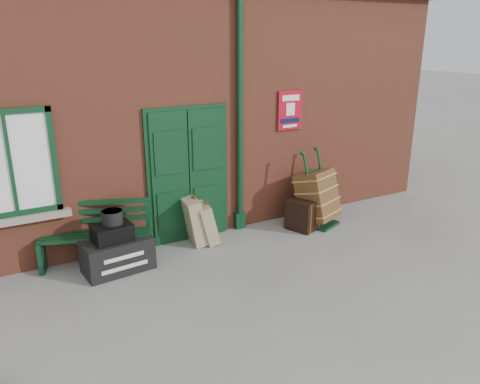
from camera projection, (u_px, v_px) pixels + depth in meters
ground at (248, 268)px, 6.99m from camera, size 80.00×80.00×0.00m
station_building at (160, 98)px, 9.21m from camera, size 10.30×4.30×4.36m
bench at (96, 232)px, 7.03m from camera, size 1.67×1.00×0.99m
houdini_trunk at (118, 255)px, 6.87m from camera, size 1.03×0.64×0.49m
strongbox at (112, 232)px, 6.73m from camera, size 0.58×0.45×0.25m
hatbox at (112, 217)px, 6.70m from camera, size 0.32×0.32×0.20m
suitcase_back at (194, 220)px, 7.75m from camera, size 0.39×0.58×0.80m
suitcase_front at (206, 223)px, 7.78m from camera, size 0.39×0.52×0.69m
porter_trolley at (317, 197)px, 8.52m from camera, size 0.86×0.89×1.35m
dark_trunk at (308, 212)px, 8.49m from camera, size 0.89×0.74×0.55m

